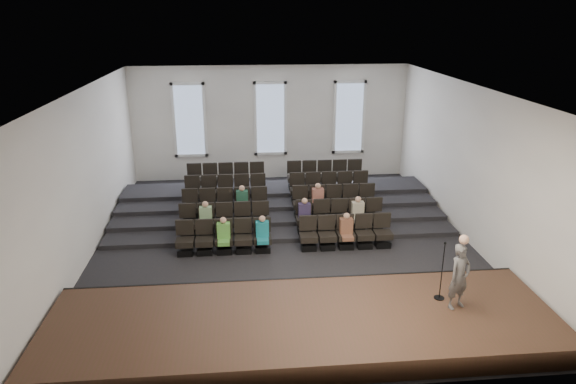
# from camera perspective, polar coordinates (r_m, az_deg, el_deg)

# --- Properties ---
(ground) EXTENTS (14.00, 14.00, 0.00)m
(ground) POSITION_cam_1_polar(r_m,az_deg,el_deg) (16.88, -0.44, -5.60)
(ground) COLOR black
(ground) RESTS_ON ground
(ceiling) EXTENTS (12.00, 14.00, 0.02)m
(ceiling) POSITION_cam_1_polar(r_m,az_deg,el_deg) (15.44, -0.49, 11.50)
(ceiling) COLOR white
(ceiling) RESTS_ON ground
(wall_back) EXTENTS (12.00, 0.04, 5.00)m
(wall_back) POSITION_cam_1_polar(r_m,az_deg,el_deg) (22.77, -1.98, 7.67)
(wall_back) COLOR white
(wall_back) RESTS_ON ground
(wall_front) EXTENTS (12.00, 0.04, 5.00)m
(wall_front) POSITION_cam_1_polar(r_m,az_deg,el_deg) (9.53, 3.17, -9.76)
(wall_front) COLOR white
(wall_front) RESTS_ON ground
(wall_left) EXTENTS (0.04, 14.00, 5.00)m
(wall_left) POSITION_cam_1_polar(r_m,az_deg,el_deg) (16.62, -21.64, 1.81)
(wall_left) COLOR white
(wall_left) RESTS_ON ground
(wall_right) EXTENTS (0.04, 14.00, 5.00)m
(wall_right) POSITION_cam_1_polar(r_m,az_deg,el_deg) (17.52, 19.57, 2.93)
(wall_right) COLOR white
(wall_right) RESTS_ON ground
(stage) EXTENTS (11.80, 3.60, 0.50)m
(stage) POSITION_cam_1_polar(r_m,az_deg,el_deg) (12.33, 1.64, -14.57)
(stage) COLOR #40271B
(stage) RESTS_ON ground
(stage_lip) EXTENTS (11.80, 0.06, 0.52)m
(stage_lip) POSITION_cam_1_polar(r_m,az_deg,el_deg) (13.82, 0.75, -10.48)
(stage_lip) COLOR black
(stage_lip) RESTS_ON ground
(risers) EXTENTS (11.80, 4.80, 0.60)m
(risers) POSITION_cam_1_polar(r_m,az_deg,el_deg) (19.72, -1.23, -1.19)
(risers) COLOR black
(risers) RESTS_ON ground
(seating_rows) EXTENTS (6.80, 4.70, 1.67)m
(seating_rows) POSITION_cam_1_polar(r_m,az_deg,el_deg) (18.03, -0.87, -1.57)
(seating_rows) COLOR black
(seating_rows) RESTS_ON ground
(windows) EXTENTS (8.44, 0.10, 3.24)m
(windows) POSITION_cam_1_polar(r_m,az_deg,el_deg) (22.67, -1.98, 8.13)
(windows) COLOR white
(windows) RESTS_ON wall_back
(audience) EXTENTS (5.45, 2.64, 1.10)m
(audience) POSITION_cam_1_polar(r_m,az_deg,el_deg) (16.85, -0.54, -2.64)
(audience) COLOR #5CA642
(audience) RESTS_ON seating_rows
(speaker) EXTENTS (0.69, 0.59, 1.61)m
(speaker) POSITION_cam_1_polar(r_m,az_deg,el_deg) (12.75, 18.51, -8.90)
(speaker) COLOR #52504E
(speaker) RESTS_ON stage
(mic_stand) EXTENTS (0.25, 0.25, 1.52)m
(mic_stand) POSITION_cam_1_polar(r_m,az_deg,el_deg) (13.15, 16.62, -9.54)
(mic_stand) COLOR black
(mic_stand) RESTS_ON stage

